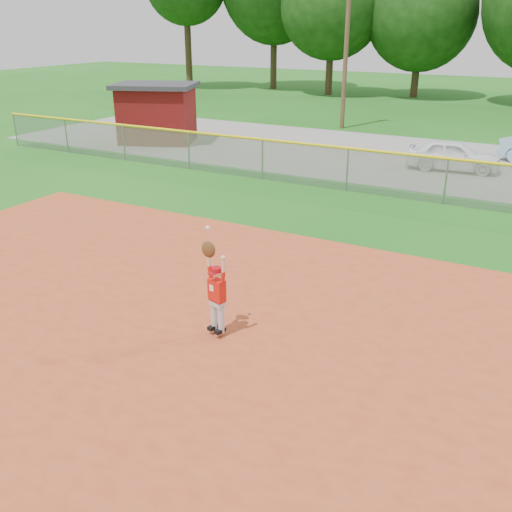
{
  "coord_description": "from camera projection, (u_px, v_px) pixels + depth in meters",
  "views": [
    {
      "loc": [
        3.14,
        -8.58,
        5.5
      ],
      "look_at": [
        -1.96,
        0.82,
        1.1
      ],
      "focal_mm": 40.0,
      "sensor_mm": 36.0,
      "label": 1
    }
  ],
  "objects": [
    {
      "name": "utility_shed",
      "position": [
        157.0,
        113.0,
        27.56
      ],
      "size": [
        4.55,
        4.08,
        2.81
      ],
      "color": "#550C0C",
      "rests_on": "ground"
    },
    {
      "name": "outfield_fence",
      "position": [
        446.0,
        178.0,
        18.25
      ],
      "size": [
        40.06,
        0.1,
        1.55
      ],
      "color": "gray",
      "rests_on": "ground"
    },
    {
      "name": "clay_infield",
      "position": [
        249.0,
        443.0,
        8.01
      ],
      "size": [
        24.0,
        16.0,
        0.04
      ],
      "primitive_type": "cube",
      "color": "#AC3E1F",
      "rests_on": "ground"
    },
    {
      "name": "parking_strip",
      "position": [
        473.0,
        166.0,
        23.45
      ],
      "size": [
        44.0,
        10.0,
        0.03
      ],
      "primitive_type": "cube",
      "color": "gray",
      "rests_on": "ground"
    },
    {
      "name": "car_white_a",
      "position": [
        453.0,
        155.0,
        22.5
      ],
      "size": [
        3.71,
        1.87,
        1.21
      ],
      "primitive_type": "imported",
      "rotation": [
        0.0,
        0.0,
        1.7
      ],
      "color": "white",
      "rests_on": "parking_strip"
    },
    {
      "name": "ballplayer",
      "position": [
        216.0,
        288.0,
        10.41
      ],
      "size": [
        0.58,
        0.32,
        2.04
      ],
      "color": "silver",
      "rests_on": "ground"
    },
    {
      "name": "ground",
      "position": [
        328.0,
        346.0,
        10.45
      ],
      "size": [
        120.0,
        120.0,
        0.0
      ],
      "primitive_type": "plane",
      "color": "#1A5D15",
      "rests_on": "ground"
    }
  ]
}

